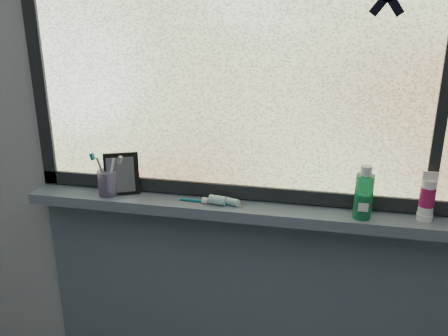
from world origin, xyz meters
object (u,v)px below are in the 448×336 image
Objects in this scene: toothbrush_cup at (108,183)px; cream_tube at (428,194)px; vanity_mirror at (122,174)px; mouthwash_bottle at (364,192)px.

cream_tube is at bearing 0.93° from toothbrush_cup.
vanity_mirror is at bearing 22.68° from toothbrush_cup.
vanity_mirror is 1.04× the size of mouthwash_bottle.
vanity_mirror is 0.06m from toothbrush_cup.
mouthwash_bottle is (0.90, -0.01, 0.04)m from toothbrush_cup.
toothbrush_cup is at bearing -179.07° from cream_tube.
cream_tube is at bearing -22.17° from vanity_mirror.
cream_tube is (1.10, 0.02, 0.04)m from toothbrush_cup.
mouthwash_bottle reaches higher than toothbrush_cup.
mouthwash_bottle is at bearing -172.65° from cream_tube.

